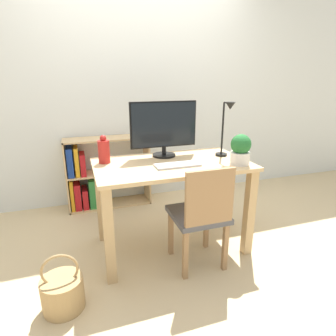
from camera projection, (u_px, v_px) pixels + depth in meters
ground_plane at (172, 245)px, 2.50m from camera, size 10.00×10.00×0.00m
wall_back at (137, 89)px, 3.19m from camera, size 8.00×0.05×2.60m
desk at (172, 180)px, 2.31m from camera, size 1.24×0.71×0.77m
monitor at (164, 127)px, 2.37m from camera, size 0.58×0.20×0.47m
keyboard at (178, 165)px, 2.17m from camera, size 0.35×0.13×0.02m
vase at (104, 151)px, 2.23m from camera, size 0.09×0.09×0.23m
desk_lamp at (226, 124)px, 2.33m from camera, size 0.10×0.19×0.47m
potted_plant at (241, 149)px, 2.18m from camera, size 0.16×0.16×0.24m
chair at (201, 213)px, 2.09m from camera, size 0.40×0.40×0.84m
bookshelf at (93, 177)px, 3.14m from camera, size 0.92×0.28×0.80m
basket at (63, 292)px, 1.78m from camera, size 0.26×0.26×0.40m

